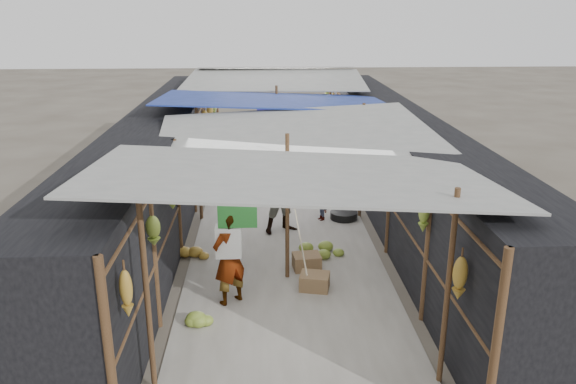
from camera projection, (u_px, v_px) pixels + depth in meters
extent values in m
cube|color=#9E998E|center=(280.00, 210.00, 13.26)|extent=(3.60, 16.00, 0.02)
cube|color=black|center=(162.00, 165.00, 12.78)|extent=(1.40, 15.00, 2.30)
cube|color=black|center=(396.00, 162.00, 13.03)|extent=(1.40, 15.00, 2.30)
cube|color=olive|center=(315.00, 282.00, 9.47)|extent=(0.56, 0.48, 0.29)
cube|color=olive|center=(307.00, 262.00, 10.21)|extent=(0.53, 0.45, 0.29)
cube|color=olive|center=(258.00, 158.00, 17.26)|extent=(0.53, 0.45, 0.31)
cylinder|color=black|center=(344.00, 216.00, 12.65)|extent=(0.62, 0.62, 0.18)
imported|color=white|center=(229.00, 258.00, 8.84)|extent=(0.69, 0.66, 1.59)
imported|color=#1D4794|center=(285.00, 191.00, 11.70)|extent=(1.09, 0.99, 1.83)
imported|color=#48443E|center=(321.00, 202.00, 12.48)|extent=(0.50, 0.64, 0.86)
cylinder|color=brown|center=(147.00, 297.00, 6.61)|extent=(0.07, 0.07, 2.60)
cylinder|color=brown|center=(448.00, 290.00, 6.77)|extent=(0.07, 0.07, 2.60)
cylinder|color=brown|center=(287.00, 209.00, 9.54)|extent=(0.07, 0.07, 2.60)
cylinder|color=brown|center=(199.00, 164.00, 12.30)|extent=(0.07, 0.07, 2.60)
cylinder|color=brown|center=(362.00, 162.00, 12.47)|extent=(0.07, 0.07, 2.60)
cylinder|color=brown|center=(277.00, 134.00, 15.23)|extent=(0.07, 0.07, 2.60)
cylinder|color=brown|center=(218.00, 115.00, 17.99)|extent=(0.07, 0.07, 2.60)
cylinder|color=brown|center=(329.00, 114.00, 18.16)|extent=(0.07, 0.07, 2.60)
cube|color=gray|center=(295.00, 174.00, 7.26)|extent=(5.21, 3.19, 0.52)
cube|color=gray|center=(295.00, 133.00, 10.36)|extent=(5.23, 3.73, 0.50)
cube|color=#213498|center=(274.00, 100.00, 13.44)|extent=(5.40, 3.60, 0.41)
cube|color=gray|center=(275.00, 79.00, 16.55)|extent=(5.37, 3.66, 0.27)
cube|color=gray|center=(276.00, 68.00, 18.80)|extent=(5.00, 1.99, 0.24)
cylinder|color=brown|center=(191.00, 126.00, 12.53)|extent=(0.06, 15.00, 0.06)
cylinder|color=brown|center=(368.00, 124.00, 12.72)|extent=(0.06, 15.00, 0.06)
cylinder|color=gray|center=(280.00, 125.00, 12.62)|extent=(0.02, 15.00, 0.02)
cube|color=white|center=(302.00, 119.00, 14.69)|extent=(0.60, 0.03, 0.55)
cube|color=navy|center=(268.00, 112.00, 15.94)|extent=(0.65, 0.03, 0.60)
cube|color=#172497|center=(291.00, 155.00, 11.28)|extent=(0.55, 0.03, 0.65)
cube|color=#AC331A|center=(318.00, 145.00, 12.00)|extent=(0.50, 0.03, 0.60)
cube|color=#27762C|center=(237.00, 206.00, 8.46)|extent=(0.60, 0.03, 0.70)
cube|color=#241693|center=(272.00, 128.00, 13.73)|extent=(0.70, 0.03, 0.60)
ellipsoid|color=#A87F2B|center=(126.00, 294.00, 5.94)|extent=(0.14, 0.12, 0.56)
ellipsoid|color=olive|center=(153.00, 231.00, 7.45)|extent=(0.20, 0.17, 0.43)
ellipsoid|color=olive|center=(172.00, 194.00, 9.05)|extent=(0.19, 0.16, 0.51)
ellipsoid|color=olive|center=(184.00, 171.00, 10.48)|extent=(0.16, 0.14, 0.59)
ellipsoid|color=olive|center=(193.00, 142.00, 11.97)|extent=(0.18, 0.15, 0.44)
ellipsoid|color=#A87F2B|center=(201.00, 135.00, 13.58)|extent=(0.20, 0.17, 0.36)
ellipsoid|color=#A87F2B|center=(205.00, 119.00, 14.58)|extent=(0.20, 0.17, 0.49)
ellipsoid|color=#A87F2B|center=(210.00, 113.00, 16.04)|extent=(0.18, 0.15, 0.54)
ellipsoid|color=olive|center=(214.00, 108.00, 17.52)|extent=(0.17, 0.15, 0.59)
ellipsoid|color=#A87F2B|center=(217.00, 96.00, 18.96)|extent=(0.16, 0.13, 0.47)
ellipsoid|color=#A87F2B|center=(460.00, 278.00, 6.59)|extent=(0.18, 0.15, 0.56)
ellipsoid|color=olive|center=(424.00, 214.00, 8.00)|extent=(0.17, 0.14, 0.55)
ellipsoid|color=#A87F2B|center=(406.00, 191.00, 8.99)|extent=(0.15, 0.13, 0.54)
ellipsoid|color=olive|center=(379.00, 168.00, 10.98)|extent=(0.18, 0.15, 0.40)
ellipsoid|color=olive|center=(367.00, 144.00, 12.24)|extent=(0.19, 0.16, 0.59)
ellipsoid|color=olive|center=(356.00, 131.00, 13.59)|extent=(0.19, 0.17, 0.54)
ellipsoid|color=olive|center=(346.00, 121.00, 15.10)|extent=(0.17, 0.14, 0.44)
ellipsoid|color=olive|center=(339.00, 110.00, 16.47)|extent=(0.15, 0.12, 0.41)
ellipsoid|color=#A87F2B|center=(333.00, 101.00, 17.79)|extent=(0.16, 0.13, 0.49)
ellipsoid|color=olive|center=(327.00, 94.00, 19.30)|extent=(0.17, 0.14, 0.53)
ellipsoid|color=olive|center=(335.00, 178.00, 15.16)|extent=(0.71, 0.60, 0.35)
ellipsoid|color=olive|center=(226.00, 156.00, 17.45)|extent=(0.68, 0.58, 0.34)
ellipsoid|color=#A87F2B|center=(199.00, 247.00, 10.80)|extent=(0.69, 0.58, 0.34)
ellipsoid|color=olive|center=(203.00, 321.00, 8.31)|extent=(0.49, 0.42, 0.25)
ellipsoid|color=olive|center=(219.00, 178.00, 15.19)|extent=(0.71, 0.60, 0.35)
ellipsoid|color=olive|center=(322.00, 248.00, 10.73)|extent=(0.70, 0.59, 0.35)
ellipsoid|color=#A87F2B|center=(330.00, 160.00, 17.04)|extent=(0.63, 0.54, 0.31)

